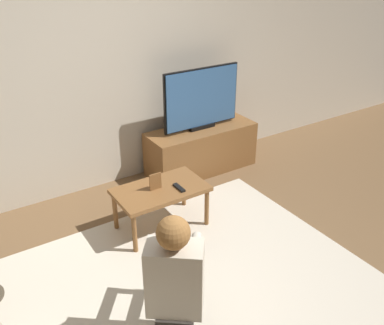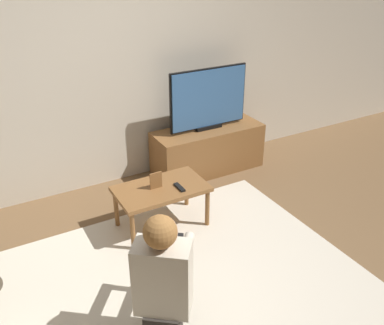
% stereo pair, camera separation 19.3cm
% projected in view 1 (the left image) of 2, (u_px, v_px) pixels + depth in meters
% --- Properties ---
extents(ground_plane, '(10.00, 10.00, 0.00)m').
position_uv_depth(ground_plane, '(196.00, 296.00, 3.11)').
color(ground_plane, brown).
extents(wall_back, '(10.00, 0.06, 2.60)m').
position_uv_depth(wall_back, '(83.00, 63.00, 3.96)').
color(wall_back, beige).
rests_on(wall_back, ground_plane).
extents(rug, '(2.67, 2.37, 0.02)m').
position_uv_depth(rug, '(196.00, 295.00, 3.11)').
color(rug, beige).
rests_on(rug, ground_plane).
extents(tv_stand, '(1.22, 0.45, 0.50)m').
position_uv_depth(tv_stand, '(201.00, 149.00, 4.74)').
color(tv_stand, brown).
rests_on(tv_stand, ground_plane).
extents(tv, '(0.90, 0.08, 0.66)m').
position_uv_depth(tv, '(202.00, 99.00, 4.48)').
color(tv, black).
rests_on(tv, tv_stand).
extents(coffee_table, '(0.79, 0.47, 0.41)m').
position_uv_depth(coffee_table, '(161.00, 193.00, 3.70)').
color(coffee_table, brown).
rests_on(coffee_table, ground_plane).
extents(person_kneeling, '(0.70, 0.80, 0.94)m').
position_uv_depth(person_kneeling, '(175.00, 285.00, 2.54)').
color(person_kneeling, '#332D28').
rests_on(person_kneeling, rug).
extents(picture_frame, '(0.11, 0.01, 0.15)m').
position_uv_depth(picture_frame, '(155.00, 182.00, 3.63)').
color(picture_frame, brown).
rests_on(picture_frame, coffee_table).
extents(remote, '(0.04, 0.15, 0.02)m').
position_uv_depth(remote, '(179.00, 188.00, 3.67)').
color(remote, black).
rests_on(remote, coffee_table).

